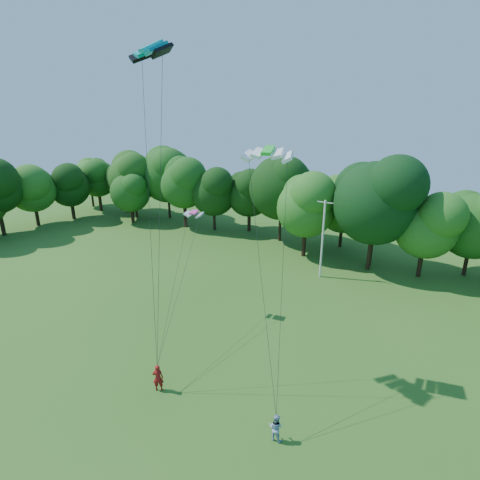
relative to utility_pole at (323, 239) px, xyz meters
The scene contains 9 objects.
ground 28.40m from the utility_pole, 94.49° to the right, with size 160.00×160.00×0.00m, color #295A18.
utility_pole is the anchor object (origin of this frame).
kite_flyer_left 22.56m from the utility_pole, 99.24° to the right, with size 0.68×0.45×1.87m, color maroon.
kite_flyer_right 22.61m from the utility_pole, 78.33° to the right, with size 0.79×0.61×1.62m, color #93ACCC.
kite_teal 25.25m from the utility_pole, 104.94° to the right, with size 3.32×2.32×0.76m.
kite_green 19.53m from the utility_pole, 86.06° to the right, with size 3.12×1.89×0.50m.
kite_pink 15.08m from the utility_pole, 121.39° to the right, with size 1.71×1.01×0.26m.
tree_back_west 35.60m from the utility_pole, 166.63° to the left, with size 8.77×8.77×12.76m.
tree_back_center 7.70m from the utility_pole, 48.22° to the left, with size 9.84×9.84×14.31m.
Camera 1 is at (12.72, -8.60, 16.90)m, focal length 28.00 mm.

